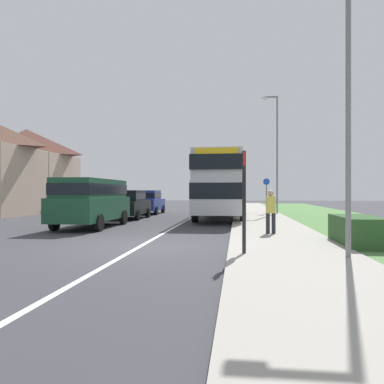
# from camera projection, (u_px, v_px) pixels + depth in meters

# --- Properties ---
(ground_plane) EXTENTS (120.00, 120.00, 0.00)m
(ground_plane) POSITION_uv_depth(u_px,v_px,m) (140.00, 247.00, 11.01)
(ground_plane) COLOR #38383D
(lane_marking_centre) EXTENTS (0.14, 60.00, 0.01)m
(lane_marking_centre) POSITION_uv_depth(u_px,v_px,m) (181.00, 224.00, 18.95)
(lane_marking_centre) COLOR silver
(lane_marking_centre) RESTS_ON ground_plane
(pavement_near_side) EXTENTS (3.20, 68.00, 0.12)m
(pavement_near_side) POSITION_uv_depth(u_px,v_px,m) (269.00, 227.00, 16.46)
(pavement_near_side) COLOR #9E998E
(pavement_near_side) RESTS_ON ground_plane
(grass_verge_seaward) EXTENTS (6.00, 68.00, 0.08)m
(grass_verge_seaward) POSITION_uv_depth(u_px,v_px,m) (371.00, 229.00, 15.94)
(grass_verge_seaward) COLOR #517F42
(grass_verge_seaward) RESTS_ON ground_plane
(roadside_hedge) EXTENTS (1.10, 2.55, 0.90)m
(roadside_hedge) POSITION_uv_depth(u_px,v_px,m) (358.00, 232.00, 10.79)
(roadside_hedge) COLOR #2D5128
(roadside_hedge) RESTS_ON ground_plane
(double_decker_bus) EXTENTS (2.80, 10.68, 3.70)m
(double_decker_bus) POSITION_uv_depth(u_px,v_px,m) (221.00, 183.00, 22.53)
(double_decker_bus) COLOR #BCBCC1
(double_decker_bus) RESTS_ON ground_plane
(parked_van_dark_green) EXTENTS (2.11, 5.32, 2.17)m
(parked_van_dark_green) POSITION_uv_depth(u_px,v_px,m) (92.00, 199.00, 16.94)
(parked_van_dark_green) COLOR #19472D
(parked_van_dark_green) RESTS_ON ground_plane
(parked_car_black) EXTENTS (1.89, 4.01, 1.70)m
(parked_car_black) POSITION_uv_depth(u_px,v_px,m) (129.00, 203.00, 22.33)
(parked_car_black) COLOR black
(parked_car_black) RESTS_ON ground_plane
(parked_car_blue) EXTENTS (1.97, 4.01, 1.71)m
(parked_car_blue) POSITION_uv_depth(u_px,v_px,m) (148.00, 201.00, 27.34)
(parked_car_blue) COLOR navy
(parked_car_blue) RESTS_ON ground_plane
(pedestrian_at_stop) EXTENTS (0.34, 0.34, 1.67)m
(pedestrian_at_stop) POSITION_uv_depth(u_px,v_px,m) (271.00, 210.00, 13.34)
(pedestrian_at_stop) COLOR #23232D
(pedestrian_at_stop) RESTS_ON ground_plane
(bus_stop_sign) EXTENTS (0.09, 0.52, 2.60)m
(bus_stop_sign) POSITION_uv_depth(u_px,v_px,m) (244.00, 195.00, 9.08)
(bus_stop_sign) COLOR black
(bus_stop_sign) RESTS_ON ground_plane
(cycle_route_sign) EXTENTS (0.44, 0.08, 2.52)m
(cycle_route_sign) POSITION_uv_depth(u_px,v_px,m) (266.00, 195.00, 25.43)
(cycle_route_sign) COLOR slate
(cycle_route_sign) RESTS_ON ground_plane
(street_lamp_near) EXTENTS (1.14, 0.20, 7.05)m
(street_lamp_near) POSITION_uv_depth(u_px,v_px,m) (343.00, 84.00, 8.56)
(street_lamp_near) COLOR slate
(street_lamp_near) RESTS_ON ground_plane
(street_lamp_mid) EXTENTS (1.14, 0.20, 8.24)m
(street_lamp_mid) POSITION_uv_depth(u_px,v_px,m) (276.00, 148.00, 25.99)
(street_lamp_mid) COLOR slate
(street_lamp_mid) RESTS_ON ground_plane
(house_terrace_far_side) EXTENTS (7.07, 11.50, 6.87)m
(house_terrace_far_side) POSITION_uv_depth(u_px,v_px,m) (5.00, 168.00, 28.59)
(house_terrace_far_side) COLOR #C1A88E
(house_terrace_far_side) RESTS_ON ground_plane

